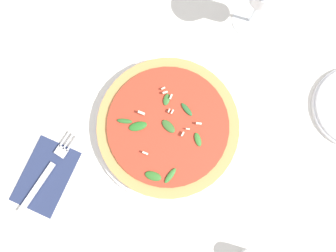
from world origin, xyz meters
TOP-DOWN VIEW (x-y plane):
  - ground_plane at (0.00, 0.00)m, footprint 6.00×6.00m
  - pizza_arugula_main at (-0.03, 0.01)m, footprint 0.31×0.31m
  - napkin at (-0.21, 0.22)m, footprint 0.15×0.11m
  - fork at (-0.20, 0.22)m, footprint 0.19×0.06m

SIDE VIEW (x-z plane):
  - ground_plane at x=0.00m, z-range 0.00..0.00m
  - napkin at x=-0.21m, z-range 0.00..0.01m
  - fork at x=-0.20m, z-range 0.01..0.01m
  - pizza_arugula_main at x=-0.03m, z-range -0.01..0.04m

